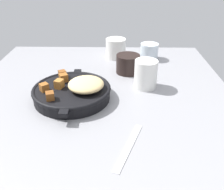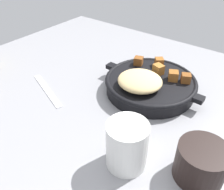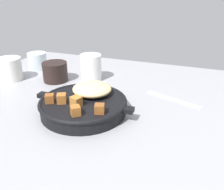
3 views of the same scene
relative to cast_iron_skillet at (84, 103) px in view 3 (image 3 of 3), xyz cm
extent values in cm
cube|color=gray|center=(4.53, 7.54, -3.89)|extent=(108.00, 86.77, 2.40)
cylinder|color=black|center=(-0.06, -0.46, -0.83)|extent=(23.25, 23.25, 3.71)
torus|color=black|center=(-0.06, -0.46, 0.73)|extent=(23.99, 23.99, 1.20)
cube|color=black|center=(12.77, -0.46, 0.47)|extent=(2.64, 2.40, 1.20)
cube|color=black|center=(-12.90, -0.46, 0.47)|extent=(2.64, 2.40, 1.20)
ellipsoid|color=#DBBC7F|center=(0.56, 4.10, 2.64)|extent=(11.08, 10.71, 3.23)
cube|color=#935623|center=(-4.68, -3.66, 2.25)|extent=(3.23, 3.26, 2.45)
cube|color=brown|center=(-7.72, -4.64, 2.16)|extent=(3.02, 2.98, 2.26)
cube|color=#935623|center=(1.82, -8.19, 2.18)|extent=(3.18, 3.19, 2.30)
cube|color=#A86B2D|center=(-0.12, -4.13, 2.34)|extent=(3.20, 2.92, 2.63)
cube|color=brown|center=(6.84, -5.28, 2.15)|extent=(2.92, 2.86, 2.25)
cube|color=silver|center=(22.00, 16.17, -2.51)|extent=(17.01, 7.60, 0.36)
cylinder|color=black|center=(-20.18, 17.45, 0.76)|extent=(8.79, 8.79, 6.89)
cylinder|color=silver|center=(-34.74, 27.03, 0.59)|extent=(7.56, 7.56, 6.55)
cylinder|color=white|center=(-8.45, 22.83, 2.02)|extent=(7.55, 7.55, 9.41)
cylinder|color=silver|center=(-36.18, 12.81, 1.37)|extent=(8.50, 8.50, 8.12)
camera|label=1|loc=(66.39, 13.10, 36.34)|focal=39.81mm
camera|label=2|loc=(-23.98, 47.54, 34.17)|focal=38.22mm
camera|label=3|loc=(27.73, -52.96, 30.05)|focal=38.97mm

